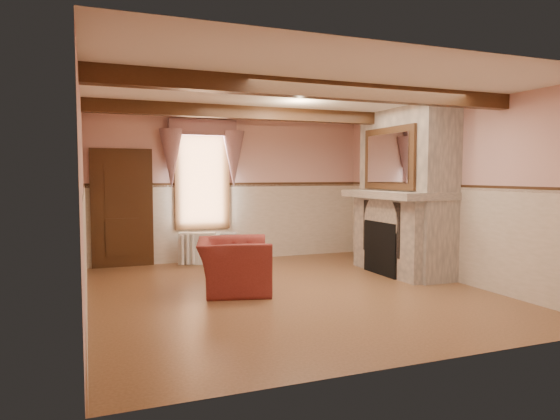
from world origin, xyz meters
name	(u,v)px	position (x,y,z in m)	size (l,w,h in m)	color
floor	(289,292)	(0.00, 0.00, 0.00)	(5.50, 6.00, 0.01)	brown
ceiling	(289,96)	(0.00, 0.00, 2.80)	(5.50, 6.00, 0.01)	silver
wall_back	(232,190)	(0.00, 3.00, 1.40)	(5.50, 0.02, 2.80)	#DCA398
wall_front	(419,208)	(0.00, -3.00, 1.40)	(5.50, 0.02, 2.80)	#DCA398
wall_left	(83,199)	(-2.75, 0.00, 1.40)	(0.02, 6.00, 2.80)	#DCA398
wall_right	(444,193)	(2.75, 0.00, 1.40)	(0.02, 6.00, 2.80)	#DCA398
wainscot	(289,240)	(0.00, 0.00, 0.75)	(5.50, 6.00, 1.50)	beige
chair_rail	(289,188)	(0.00, 0.00, 1.50)	(5.50, 6.00, 0.08)	black
firebox	(384,248)	(2.00, 0.60, 0.45)	(0.20, 0.95, 0.90)	black
armchair	(233,265)	(-0.74, 0.31, 0.38)	(1.17, 1.02, 0.76)	maroon
side_table	(227,262)	(-0.59, 1.21, 0.28)	(0.48, 0.48, 0.55)	brown
book_stack	(228,239)	(-0.57, 1.19, 0.65)	(0.26, 0.32, 0.20)	#B7AD8C
radiator	(197,248)	(-0.77, 2.70, 0.30)	(0.70, 0.18, 0.60)	silver
bowl	(395,189)	(2.24, 0.65, 1.46)	(0.32, 0.32, 0.08)	brown
mantel_clock	(376,184)	(2.24, 1.26, 1.52)	(0.14, 0.24, 0.20)	black
oil_lamp	(382,182)	(2.24, 1.06, 1.56)	(0.11, 0.11, 0.28)	gold
candle_red	(425,187)	(2.24, -0.15, 1.50)	(0.06, 0.06, 0.16)	#A8141E
jar_yellow	(416,188)	(2.24, 0.07, 1.48)	(0.06, 0.06, 0.12)	gold
fireplace	(406,192)	(2.42, 0.60, 1.40)	(0.85, 2.00, 2.80)	gray
mantel	(397,194)	(2.24, 0.60, 1.36)	(1.05, 2.05, 0.12)	gray
overmantel_mirror	(388,158)	(2.06, 0.60, 1.97)	(0.06, 1.44, 1.04)	silver
door	(122,210)	(-2.10, 2.94, 1.05)	(1.10, 0.10, 2.10)	black
window	(202,177)	(-0.60, 2.97, 1.65)	(1.06, 0.08, 2.02)	white
window_drapes	(203,146)	(-0.60, 2.88, 2.25)	(1.30, 0.14, 1.40)	gray
ceiling_beam_front	(327,90)	(0.00, -1.20, 2.70)	(5.50, 0.18, 0.20)	black
ceiling_beam_back	(261,113)	(0.00, 1.20, 2.70)	(5.50, 0.18, 0.20)	black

